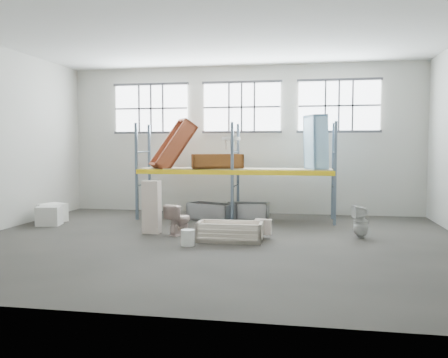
% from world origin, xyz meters
% --- Properties ---
extents(floor, '(12.00, 10.00, 0.10)m').
position_xyz_m(floor, '(0.00, 0.00, -0.05)').
color(floor, '#403D37').
rests_on(floor, ground).
extents(ceiling, '(12.00, 10.00, 0.10)m').
position_xyz_m(ceiling, '(0.00, 0.00, 5.05)').
color(ceiling, silver).
rests_on(ceiling, ground).
extents(wall_back, '(12.00, 0.10, 5.00)m').
position_xyz_m(wall_back, '(0.00, 5.05, 2.50)').
color(wall_back, '#B0AFA2').
rests_on(wall_back, ground).
extents(wall_front, '(12.00, 0.10, 5.00)m').
position_xyz_m(wall_front, '(0.00, -5.05, 2.50)').
color(wall_front, '#A3A398').
rests_on(wall_front, ground).
extents(window_left, '(2.60, 0.04, 1.60)m').
position_xyz_m(window_left, '(-3.20, 4.94, 3.60)').
color(window_left, white).
rests_on(window_left, wall_back).
extents(window_mid, '(2.60, 0.04, 1.60)m').
position_xyz_m(window_mid, '(0.00, 4.94, 3.60)').
color(window_mid, white).
rests_on(window_mid, wall_back).
extents(window_right, '(2.60, 0.04, 1.60)m').
position_xyz_m(window_right, '(3.20, 4.94, 3.60)').
color(window_right, white).
rests_on(window_right, wall_back).
extents(rack_upright_la, '(0.08, 0.08, 3.00)m').
position_xyz_m(rack_upright_la, '(-3.00, 2.90, 1.50)').
color(rack_upright_la, slate).
rests_on(rack_upright_la, floor).
extents(rack_upright_lb, '(0.08, 0.08, 3.00)m').
position_xyz_m(rack_upright_lb, '(-3.00, 4.10, 1.50)').
color(rack_upright_lb, slate).
rests_on(rack_upright_lb, floor).
extents(rack_upright_ma, '(0.08, 0.08, 3.00)m').
position_xyz_m(rack_upright_ma, '(0.00, 2.90, 1.50)').
color(rack_upright_ma, slate).
rests_on(rack_upright_ma, floor).
extents(rack_upright_mb, '(0.08, 0.08, 3.00)m').
position_xyz_m(rack_upright_mb, '(0.00, 4.10, 1.50)').
color(rack_upright_mb, slate).
rests_on(rack_upright_mb, floor).
extents(rack_upright_ra, '(0.08, 0.08, 3.00)m').
position_xyz_m(rack_upright_ra, '(3.00, 2.90, 1.50)').
color(rack_upright_ra, slate).
rests_on(rack_upright_ra, floor).
extents(rack_upright_rb, '(0.08, 0.08, 3.00)m').
position_xyz_m(rack_upright_rb, '(3.00, 4.10, 1.50)').
color(rack_upright_rb, slate).
rests_on(rack_upright_rb, floor).
extents(rack_beam_front, '(6.00, 0.10, 0.14)m').
position_xyz_m(rack_beam_front, '(0.00, 2.90, 1.50)').
color(rack_beam_front, yellow).
rests_on(rack_beam_front, floor).
extents(rack_beam_back, '(6.00, 0.10, 0.14)m').
position_xyz_m(rack_beam_back, '(0.00, 4.10, 1.50)').
color(rack_beam_back, yellow).
rests_on(rack_beam_back, floor).
extents(shelf_deck, '(5.90, 1.10, 0.03)m').
position_xyz_m(shelf_deck, '(0.00, 3.50, 1.58)').
color(shelf_deck, gray).
rests_on(shelf_deck, floor).
extents(wet_patch, '(1.80, 1.80, 0.00)m').
position_xyz_m(wet_patch, '(0.00, 2.70, 0.00)').
color(wet_patch, black).
rests_on(wet_patch, floor).
extents(bathtub_beige, '(1.57, 0.76, 0.46)m').
position_xyz_m(bathtub_beige, '(0.39, 0.13, 0.23)').
color(bathtub_beige, beige).
rests_on(bathtub_beige, floor).
extents(cistern_spare, '(0.42, 0.22, 0.39)m').
position_xyz_m(cistern_spare, '(1.15, 0.63, 0.28)').
color(cistern_spare, beige).
rests_on(cistern_spare, bathtub_beige).
extents(sink_in_tub, '(0.43, 0.43, 0.14)m').
position_xyz_m(sink_in_tub, '(0.33, 0.54, 0.16)').
color(sink_in_tub, beige).
rests_on(sink_in_tub, bathtub_beige).
extents(toilet_beige, '(0.68, 0.89, 0.80)m').
position_xyz_m(toilet_beige, '(-1.05, 0.74, 0.40)').
color(toilet_beige, beige).
rests_on(toilet_beige, floor).
extents(cistern_tall, '(0.46, 0.31, 1.38)m').
position_xyz_m(cistern_tall, '(-1.80, 0.79, 0.69)').
color(cistern_tall, beige).
rests_on(cistern_tall, floor).
extents(toilet_white, '(0.46, 0.45, 0.82)m').
position_xyz_m(toilet_white, '(3.54, 1.09, 0.41)').
color(toilet_white, silver).
rests_on(toilet_white, floor).
extents(steel_tub_left, '(1.58, 1.15, 0.53)m').
position_xyz_m(steel_tub_left, '(-0.70, 3.20, 0.26)').
color(steel_tub_left, '#9D9EA4').
rests_on(steel_tub_left, floor).
extents(steel_tub_right, '(1.39, 0.68, 0.50)m').
position_xyz_m(steel_tub_right, '(0.34, 3.63, 0.25)').
color(steel_tub_right, '#989B9F').
rests_on(steel_tub_right, floor).
extents(rust_tub_flat, '(1.70, 1.19, 0.43)m').
position_xyz_m(rust_tub_flat, '(-0.54, 3.36, 1.82)').
color(rust_tub_flat, brown).
rests_on(rust_tub_flat, shelf_deck).
extents(rust_tub_tilted, '(1.65, 1.46, 1.74)m').
position_xyz_m(rust_tub_tilted, '(-2.00, 3.55, 2.29)').
color(rust_tub_tilted, '#993E2C').
rests_on(rust_tub_tilted, shelf_deck).
extents(sink_on_shelf, '(0.63, 0.52, 0.52)m').
position_xyz_m(sink_on_shelf, '(-0.08, 3.15, 2.09)').
color(sink_on_shelf, silver).
rests_on(sink_on_shelf, rust_tub_flat).
extents(blue_tub_upright, '(0.78, 0.91, 1.66)m').
position_xyz_m(blue_tub_upright, '(2.45, 3.47, 2.40)').
color(blue_tub_upright, '#93C4E5').
rests_on(blue_tub_upright, shelf_deck).
extents(bucket, '(0.33, 0.33, 0.37)m').
position_xyz_m(bucket, '(-0.48, -0.56, 0.18)').
color(bucket, silver).
rests_on(bucket, floor).
extents(carton_near, '(0.74, 0.67, 0.55)m').
position_xyz_m(carton_near, '(-5.13, 1.46, 0.27)').
color(carton_near, silver).
rests_on(carton_near, floor).
extents(carton_far, '(0.86, 0.86, 0.55)m').
position_xyz_m(carton_far, '(-5.37, 2.03, 0.28)').
color(carton_far, white).
rests_on(carton_far, floor).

